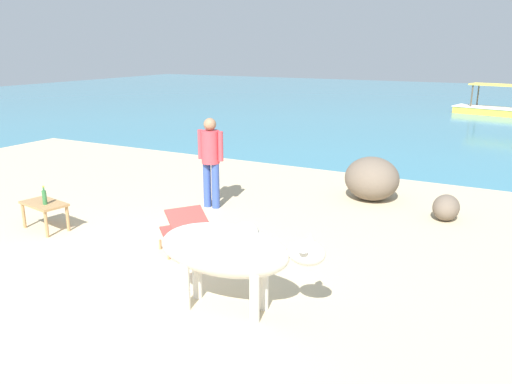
{
  "coord_description": "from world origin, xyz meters",
  "views": [
    {
      "loc": [
        4.3,
        -4.11,
        2.86
      ],
      "look_at": [
        0.47,
        3.0,
        0.55
      ],
      "focal_mm": 35.91,
      "sensor_mm": 36.0,
      "label": 1
    }
  ],
  "objects_px": {
    "cow": "(228,252)",
    "bottle": "(44,197)",
    "deck_chair_near": "(185,229)",
    "person_standing": "(211,156)",
    "boat_yellow": "(500,109)",
    "low_bench_table": "(44,207)"
  },
  "relations": [
    {
      "from": "low_bench_table",
      "to": "bottle",
      "type": "distance_m",
      "value": 0.22
    },
    {
      "from": "low_bench_table",
      "to": "boat_yellow",
      "type": "relative_size",
      "value": 0.22
    },
    {
      "from": "low_bench_table",
      "to": "boat_yellow",
      "type": "bearing_deg",
      "value": 84.63
    },
    {
      "from": "deck_chair_near",
      "to": "person_standing",
      "type": "distance_m",
      "value": 2.28
    },
    {
      "from": "low_bench_table",
      "to": "bottle",
      "type": "xyz_separation_m",
      "value": [
        0.1,
        -0.05,
        0.19
      ]
    },
    {
      "from": "person_standing",
      "to": "boat_yellow",
      "type": "relative_size",
      "value": 0.42
    },
    {
      "from": "bottle",
      "to": "cow",
      "type": "bearing_deg",
      "value": -11.65
    },
    {
      "from": "bottle",
      "to": "deck_chair_near",
      "type": "xyz_separation_m",
      "value": [
        2.47,
        0.26,
        -0.18
      ]
    },
    {
      "from": "cow",
      "to": "low_bench_table",
      "type": "height_order",
      "value": "cow"
    },
    {
      "from": "bottle",
      "to": "boat_yellow",
      "type": "relative_size",
      "value": 0.08
    },
    {
      "from": "bottle",
      "to": "boat_yellow",
      "type": "distance_m",
      "value": 19.74
    },
    {
      "from": "cow",
      "to": "boat_yellow",
      "type": "xyz_separation_m",
      "value": [
        1.45,
        19.81,
        -0.44
      ]
    },
    {
      "from": "person_standing",
      "to": "cow",
      "type": "bearing_deg",
      "value": -144.49
    },
    {
      "from": "cow",
      "to": "bottle",
      "type": "xyz_separation_m",
      "value": [
        -3.81,
        0.79,
        -0.13
      ]
    },
    {
      "from": "bottle",
      "to": "person_standing",
      "type": "relative_size",
      "value": 0.18
    },
    {
      "from": "deck_chair_near",
      "to": "person_standing",
      "type": "bearing_deg",
      "value": -31.06
    },
    {
      "from": "low_bench_table",
      "to": "person_standing",
      "type": "xyz_separation_m",
      "value": [
        1.68,
        2.24,
        0.58
      ]
    },
    {
      "from": "deck_chair_near",
      "to": "person_standing",
      "type": "height_order",
      "value": "person_standing"
    },
    {
      "from": "bottle",
      "to": "person_standing",
      "type": "xyz_separation_m",
      "value": [
        1.59,
        2.29,
        0.38
      ]
    },
    {
      "from": "deck_chair_near",
      "to": "boat_yellow",
      "type": "bearing_deg",
      "value": -63.03
    },
    {
      "from": "low_bench_table",
      "to": "person_standing",
      "type": "distance_m",
      "value": 2.86
    },
    {
      "from": "cow",
      "to": "bottle",
      "type": "relative_size",
      "value": 6.37
    }
  ]
}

